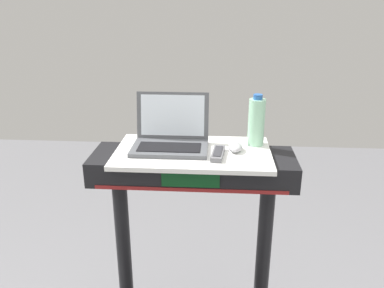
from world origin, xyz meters
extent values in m
cylinder|color=black|center=(-0.34, 0.70, 0.61)|extent=(0.07, 0.07, 0.93)
cylinder|color=black|center=(0.34, 0.70, 0.61)|extent=(0.07, 0.07, 0.93)
cube|color=black|center=(0.00, 0.70, 1.13)|extent=(0.90, 0.28, 0.11)
cube|color=#0C3F19|center=(0.00, 0.56, 1.13)|extent=(0.24, 0.01, 0.06)
cube|color=maroon|center=(0.00, 0.56, 1.09)|extent=(0.81, 0.00, 0.02)
cube|color=white|center=(0.00, 0.70, 1.20)|extent=(0.68, 0.40, 0.02)
cube|color=#515459|center=(-0.10, 0.70, 1.22)|extent=(0.33, 0.21, 0.02)
cube|color=black|center=(-0.10, 0.69, 1.23)|extent=(0.27, 0.12, 0.00)
cube|color=#515459|center=(-0.10, 0.83, 1.33)|extent=(0.33, 0.04, 0.21)
cube|color=white|center=(-0.10, 0.82, 1.33)|extent=(0.29, 0.03, 0.18)
ellipsoid|color=#B2B2B7|center=(0.19, 0.71, 1.22)|extent=(0.06, 0.10, 0.03)
cylinder|color=#9EDBB2|center=(0.28, 0.80, 1.31)|extent=(0.07, 0.07, 0.21)
cylinder|color=#2659A5|center=(0.28, 0.80, 1.43)|extent=(0.04, 0.04, 0.02)
cube|color=slate|center=(0.11, 0.65, 1.22)|extent=(0.06, 0.16, 0.02)
cube|color=#333338|center=(0.11, 0.65, 1.23)|extent=(0.04, 0.12, 0.00)
camera|label=1|loc=(0.11, -0.90, 1.84)|focal=36.83mm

